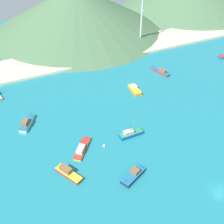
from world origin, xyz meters
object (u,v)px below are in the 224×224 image
object	(u,v)px
fishing_boat_0	(133,175)
fishing_boat_8	(161,71)
fishing_boat_1	(27,123)
radio_tower	(142,17)
fishing_boat_5	(68,173)
buoy_1	(104,146)
fishing_boat_11	(82,149)
fishing_boat_9	(131,134)
fishing_boat_3	(135,89)

from	to	relation	value
fishing_boat_0	fishing_boat_8	bearing A→B (deg)	49.84
fishing_boat_1	radio_tower	xyz separation A→B (m)	(71.93, 42.90, 14.90)
fishing_boat_5	buoy_1	distance (m)	16.33
buoy_1	fishing_boat_11	bearing A→B (deg)	170.51
fishing_boat_5	fishing_boat_11	xyz separation A→B (m)	(7.40, 7.96, -0.24)
fishing_boat_9	fishing_boat_8	bearing A→B (deg)	44.35
buoy_1	fishing_boat_0	bearing A→B (deg)	-81.70
fishing_boat_0	fishing_boat_3	size ratio (longest dim) A/B	1.06
radio_tower	fishing_boat_9	bearing A→B (deg)	-122.27
fishing_boat_5	fishing_boat_9	xyz separation A→B (m)	(25.29, 7.48, -0.02)
fishing_boat_5	fishing_boat_11	bearing A→B (deg)	47.07
fishing_boat_1	fishing_boat_9	size ratio (longest dim) A/B	1.13
fishing_boat_8	fishing_boat_11	distance (m)	61.28
fishing_boat_0	fishing_boat_9	distance (m)	18.52
fishing_boat_8	buoy_1	world-z (taller)	fishing_boat_8
fishing_boat_3	fishing_boat_8	size ratio (longest dim) A/B	0.78
fishing_boat_5	fishing_boat_8	distance (m)	71.84
fishing_boat_5	fishing_boat_11	world-z (taller)	fishing_boat_11
fishing_boat_9	buoy_1	xyz separation A→B (m)	(-10.43, -0.77, -0.81)
fishing_boat_3	fishing_boat_9	distance (m)	28.84
fishing_boat_0	buoy_1	xyz separation A→B (m)	(-2.32, 15.88, -0.72)
fishing_boat_3	radio_tower	size ratio (longest dim) A/B	0.27
fishing_boat_3	fishing_boat_0	bearing A→B (deg)	-119.57
buoy_1	radio_tower	xyz separation A→B (m)	(50.89, 64.85, 15.80)
fishing_boat_0	fishing_boat_8	distance (m)	65.19
fishing_boat_3	buoy_1	bearing A→B (deg)	-135.45
fishing_boat_5	buoy_1	xyz separation A→B (m)	(14.87, 6.71, -0.83)
fishing_boat_1	fishing_boat_11	distance (m)	24.76
fishing_boat_0	fishing_boat_11	world-z (taller)	fishing_boat_11
fishing_boat_0	buoy_1	distance (m)	16.06
fishing_boat_0	radio_tower	distance (m)	95.42
fishing_boat_3	fishing_boat_9	bearing A→B (deg)	-121.88
fishing_boat_5	fishing_boat_9	world-z (taller)	fishing_boat_9
fishing_boat_1	radio_tower	distance (m)	85.07
fishing_boat_3	buoy_1	xyz separation A→B (m)	(-25.66, -25.26, -0.68)
fishing_boat_3	fishing_boat_5	world-z (taller)	fishing_boat_3
radio_tower	fishing_boat_8	bearing A→B (deg)	-101.94
buoy_1	radio_tower	bearing A→B (deg)	51.88
fishing_boat_1	radio_tower	bearing A→B (deg)	30.81
fishing_boat_11	fishing_boat_1	bearing A→B (deg)	123.24
fishing_boat_9	radio_tower	world-z (taller)	radio_tower
fishing_boat_11	fishing_boat_3	bearing A→B (deg)	35.94
fishing_boat_3	fishing_boat_11	distance (m)	40.91
fishing_boat_9	fishing_boat_0	bearing A→B (deg)	-115.98
fishing_boat_1	fishing_boat_8	bearing A→B (deg)	10.39
buoy_1	fishing_boat_1	bearing A→B (deg)	133.78
fishing_boat_3	fishing_boat_11	world-z (taller)	fishing_boat_11
buoy_1	fishing_boat_3	bearing A→B (deg)	44.55
radio_tower	buoy_1	bearing A→B (deg)	-128.12
fishing_boat_0	fishing_boat_3	distance (m)	47.30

